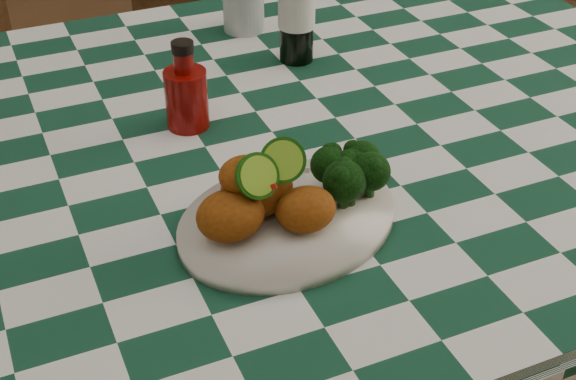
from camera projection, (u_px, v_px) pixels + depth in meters
name	position (u px, v px, depth m)	size (l,w,h in m)	color
dining_table	(219.00, 343.00, 1.36)	(1.66, 1.06, 0.79)	#113D29
plate	(288.00, 221.00, 0.98)	(0.29, 0.22, 0.02)	silver
fried_chicken_pile	(272.00, 186.00, 0.94)	(0.15, 0.11, 0.10)	#8F440D
broccoli_side	(353.00, 171.00, 0.99)	(0.08, 0.08, 0.06)	black
ketchup_bottle	(185.00, 85.00, 1.14)	(0.06, 0.06, 0.13)	#700805
mason_jar	(243.00, 1.00, 1.43)	(0.09, 0.09, 0.11)	#B2BCBA
wooden_chair_right	(212.00, 109.00, 1.93)	(0.40, 0.42, 0.88)	#472814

